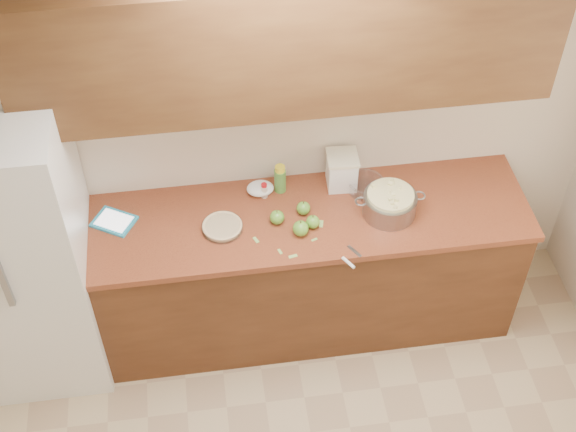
{
  "coord_description": "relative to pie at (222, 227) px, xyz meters",
  "views": [
    {
      "loc": [
        -0.44,
        -1.5,
        4.08
      ],
      "look_at": [
        -0.02,
        1.43,
        0.98
      ],
      "focal_mm": 50.0,
      "sensor_mm": 36.0,
      "label": 1
    }
  ],
  "objects": [
    {
      "name": "upper_cabinets",
      "position": [
        0.37,
        0.2,
        1.01
      ],
      "size": [
        2.6,
        0.34,
        0.7
      ],
      "primitive_type": "cube",
      "color": "brown",
      "rests_on": "room_shell"
    },
    {
      "name": "apple_center",
      "position": [
        0.45,
        0.06,
        0.02
      ],
      "size": [
        0.08,
        0.08,
        0.09
      ],
      "color": "#59952D",
      "rests_on": "counter_run"
    },
    {
      "name": "fridge",
      "position": [
        -1.07,
        0.01,
        -0.04
      ],
      "size": [
        0.7,
        0.7,
        1.8
      ],
      "primitive_type": "cube",
      "color": "white",
      "rests_on": "ground"
    },
    {
      "name": "vanilla_bottle",
      "position": [
        0.67,
        0.21,
        0.03
      ],
      "size": [
        0.03,
        0.03,
        0.1
      ],
      "rotation": [
        0.0,
        0.0,
        -0.34
      ],
      "color": "black",
      "rests_on": "counter_run"
    },
    {
      "name": "peel_f",
      "position": [
        0.43,
        -0.07,
        -0.02
      ],
      "size": [
        0.03,
        0.03,
        0.0
      ],
      "primitive_type": "cube",
      "rotation": [
        0.0,
        0.0,
        -0.81
      ],
      "color": "#92BE5C",
      "rests_on": "counter_run"
    },
    {
      "name": "pie",
      "position": [
        0.0,
        0.0,
        0.0
      ],
      "size": [
        0.22,
        0.22,
        0.04
      ],
      "rotation": [
        0.0,
        0.0,
        -0.35
      ],
      "color": "silver",
      "rests_on": "counter_run"
    },
    {
      "name": "mixing_bowl",
      "position": [
        0.82,
        0.19,
        0.02
      ],
      "size": [
        0.2,
        0.2,
        0.08
      ],
      "rotation": [
        0.0,
        0.0,
        -0.4
      ],
      "color": "silver",
      "rests_on": "counter_run"
    },
    {
      "name": "counter_run",
      "position": [
        0.37,
        0.04,
        -0.48
      ],
      "size": [
        2.64,
        0.68,
        0.92
      ],
      "color": "#593019",
      "rests_on": "ground"
    },
    {
      "name": "colander",
      "position": [
        0.91,
        -0.0,
        0.05
      ],
      "size": [
        0.39,
        0.29,
        0.14
      ],
      "rotation": [
        0.0,
        0.0,
        0.23
      ],
      "color": "gray",
      "rests_on": "counter_run"
    },
    {
      "name": "peel_b",
      "position": [
        0.53,
        -0.04,
        -0.02
      ],
      "size": [
        0.03,
        0.05,
        0.0
      ],
      "primitive_type": "cube",
      "rotation": [
        0.0,
        0.0,
        1.31
      ],
      "color": "#92BE5C",
      "rests_on": "counter_run"
    },
    {
      "name": "peel_e",
      "position": [
        0.35,
        -0.24,
        -0.02
      ],
      "size": [
        0.05,
        0.03,
        0.0
      ],
      "primitive_type": "cube",
      "rotation": [
        0.0,
        0.0,
        0.2
      ],
      "color": "#92BE5C",
      "rests_on": "counter_run"
    },
    {
      "name": "peel_c",
      "position": [
        0.28,
        -0.2,
        -0.02
      ],
      "size": [
        0.03,
        0.04,
        0.0
      ],
      "primitive_type": "cube",
      "rotation": [
        0.0,
        0.0,
        1.89
      ],
      "color": "#92BE5C",
      "rests_on": "counter_run"
    },
    {
      "name": "peel_a",
      "position": [
        0.17,
        -0.1,
        -0.02
      ],
      "size": [
        0.03,
        0.05,
        0.0
      ],
      "primitive_type": "cube",
      "rotation": [
        0.0,
        0.0,
        -1.16
      ],
      "color": "#92BE5C",
      "rests_on": "counter_run"
    },
    {
      "name": "tablet",
      "position": [
        -0.58,
        0.13,
        -0.01
      ],
      "size": [
        0.27,
        0.25,
        0.02
      ],
      "rotation": [
        0.0,
        0.0,
        -0.54
      ],
      "color": "#2796BC",
      "rests_on": "counter_run"
    },
    {
      "name": "apple_extra",
      "position": [
        0.48,
        -0.05,
        0.02
      ],
      "size": [
        0.07,
        0.07,
        0.09
      ],
      "color": "#59952D",
      "rests_on": "counter_run"
    },
    {
      "name": "paper_towel",
      "position": [
        0.23,
        0.25,
        0.01
      ],
      "size": [
        0.18,
        0.16,
        0.06
      ],
      "primitive_type": "ellipsoid",
      "rotation": [
        0.0,
        0.0,
        -0.26
      ],
      "color": "white",
      "rests_on": "counter_run"
    },
    {
      "name": "cinnamon_shaker",
      "position": [
        0.25,
        0.22,
        0.03
      ],
      "size": [
        0.04,
        0.04,
        0.09
      ],
      "rotation": [
        0.0,
        0.0,
        0.07
      ],
      "color": "beige",
      "rests_on": "counter_run"
    },
    {
      "name": "paring_knife",
      "position": [
        0.63,
        -0.32,
        -0.01
      ],
      "size": [
        0.11,
        0.17,
        0.02
      ],
      "rotation": [
        0.0,
        0.0,
        0.55
      ],
      "color": "gray",
      "rests_on": "counter_run"
    },
    {
      "name": "apple_front",
      "position": [
        0.41,
        -0.09,
        0.02
      ],
      "size": [
        0.09,
        0.09,
        0.1
      ],
      "color": "#59952D",
      "rests_on": "counter_run"
    },
    {
      "name": "apple_left",
      "position": [
        0.3,
        0.01,
        0.02
      ],
      "size": [
        0.08,
        0.08,
        0.09
      ],
      "color": "#59952D",
      "rests_on": "counter_run"
    },
    {
      "name": "room_shell",
      "position": [
        0.37,
        -1.43,
        0.36
      ],
      "size": [
        3.6,
        3.6,
        3.6
      ],
      "color": "tan",
      "rests_on": "ground"
    },
    {
      "name": "flour_canister",
      "position": [
        0.69,
        0.25,
        0.09
      ],
      "size": [
        0.18,
        0.18,
        0.21
      ],
      "rotation": [
        0.0,
        0.0,
        -0.05
      ],
      "color": "white",
      "rests_on": "counter_run"
    },
    {
      "name": "lemon_bottle",
      "position": [
        0.35,
        0.25,
        0.07
      ],
      "size": [
        0.07,
        0.07,
        0.18
      ],
      "rotation": [
        0.0,
        0.0,
        -0.13
      ],
      "color": "#4C8C38",
      "rests_on": "counter_run"
    },
    {
      "name": "peel_d",
      "position": [
        0.48,
        -0.15,
        -0.02
      ],
      "size": [
        0.04,
        0.02,
        0.0
      ],
      "primitive_type": "cube",
      "rotation": [
        0.0,
        0.0,
        0.36
      ],
      "color": "#92BE5C",
      "rests_on": "counter_run"
    }
  ]
}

